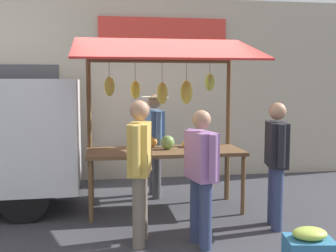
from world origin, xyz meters
name	(u,v)px	position (x,y,z in m)	size (l,w,h in m)	color
ground_plane	(165,210)	(0.00, 0.00, 0.00)	(40.00, 40.00, 0.00)	#38383D
street_backdrop	(144,89)	(0.05, -2.20, 1.70)	(9.00, 0.30, 3.40)	#B2A893
market_stall	(165,103)	(-0.01, -0.04, 1.54)	(2.50, 1.46, 2.50)	brown
vendor_with_sunhat	(155,136)	(0.04, -0.75, 0.97)	(0.43, 0.70, 1.65)	#4C4C51
shopper_in_grey_tee	(140,162)	(0.47, 1.22, 0.95)	(0.32, 0.69, 1.64)	#726656
shopper_with_shopping_bag	(201,169)	(-0.20, 1.38, 0.87)	(0.31, 0.66, 1.53)	navy
shopper_with_ponytail	(276,156)	(-1.27, 0.95, 0.91)	(0.32, 0.67, 1.59)	navy
produce_crate_near	(309,250)	(-1.11, 2.15, 0.19)	(0.51, 0.43, 0.42)	teal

